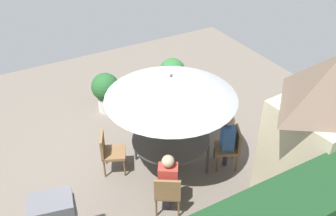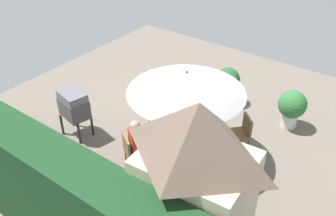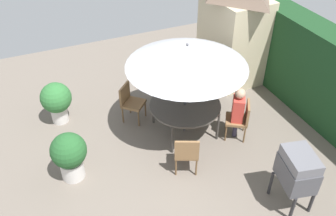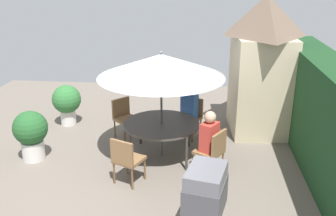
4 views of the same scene
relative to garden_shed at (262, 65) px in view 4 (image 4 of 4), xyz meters
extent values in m
plane|color=#6B6056|center=(1.96, -2.50, -1.61)|extent=(11.00, 11.00, 0.00)
cube|color=#193D1E|center=(1.96, 1.00, -0.57)|extent=(6.43, 0.76, 2.08)
cube|color=#C6B793|center=(0.00, 0.00, -0.48)|extent=(1.65, 1.36, 2.27)
pyramid|color=brown|center=(0.00, 0.00, 1.10)|extent=(1.75, 1.45, 0.89)
cube|color=gray|center=(-0.05, 0.63, -0.73)|extent=(0.66, 0.08, 1.77)
cylinder|color=#47423D|center=(1.60, -2.13, -0.90)|extent=(1.55, 1.55, 0.04)
cylinder|color=#3C3834|center=(1.06, -2.67, -1.26)|extent=(0.05, 0.05, 0.70)
cylinder|color=#3C3834|center=(2.14, -2.67, -1.26)|extent=(0.05, 0.05, 0.70)
cylinder|color=#3C3834|center=(1.06, -1.59, -1.26)|extent=(0.05, 0.05, 0.70)
cylinder|color=#3C3834|center=(2.14, -1.59, -1.26)|extent=(0.05, 0.05, 0.70)
cylinder|color=#4C4C51|center=(1.60, -2.13, -0.54)|extent=(0.04, 0.04, 2.16)
cone|color=gray|center=(1.60, -2.13, 0.32)|extent=(2.48, 2.48, 0.45)
sphere|color=#4C4C51|center=(1.60, -2.13, 0.57)|extent=(0.06, 0.06, 0.06)
cube|color=#47474C|center=(4.18, -1.23, -0.84)|extent=(0.79, 0.64, 0.45)
cube|color=slate|center=(4.18, -1.23, -0.51)|extent=(0.75, 0.61, 0.20)
cylinder|color=#262628|center=(3.87, -1.44, -1.34)|extent=(0.06, 0.06, 0.55)
cylinder|color=#262628|center=(3.87, -1.02, -1.34)|extent=(0.06, 0.06, 0.55)
cube|color=olive|center=(2.20, -1.17, -1.16)|extent=(0.63, 0.63, 0.06)
cube|color=olive|center=(2.31, -0.99, -0.94)|extent=(0.42, 0.29, 0.45)
cylinder|color=brown|center=(2.48, -1.11, -1.39)|extent=(0.04, 0.04, 0.45)
cylinder|color=brown|center=(2.14, -0.89, -1.39)|extent=(0.04, 0.04, 0.45)
cylinder|color=brown|center=(2.26, -1.45, -1.39)|extent=(0.04, 0.04, 0.45)
cylinder|color=brown|center=(1.92, -1.23, -1.39)|extent=(0.04, 0.04, 0.45)
cube|color=olive|center=(0.58, -1.61, -1.16)|extent=(0.62, 0.62, 0.06)
cube|color=olive|center=(0.40, -1.51, -0.94)|extent=(0.25, 0.43, 0.45)
cylinder|color=brown|center=(0.50, -1.34, -1.39)|extent=(0.04, 0.04, 0.45)
cylinder|color=brown|center=(0.32, -1.70, -1.39)|extent=(0.04, 0.04, 0.45)
cylinder|color=brown|center=(0.85, -1.52, -1.39)|extent=(0.04, 0.04, 0.45)
cylinder|color=brown|center=(0.67, -1.88, -1.39)|extent=(0.04, 0.04, 0.45)
cube|color=olive|center=(0.76, -3.03, -1.16)|extent=(0.65, 0.65, 0.06)
cube|color=olive|center=(0.61, -3.19, -0.94)|extent=(0.37, 0.35, 0.45)
cylinder|color=brown|center=(0.47, -3.04, -1.39)|extent=(0.04, 0.04, 0.45)
cylinder|color=brown|center=(0.77, -3.32, -1.39)|extent=(0.04, 0.04, 0.45)
cylinder|color=brown|center=(0.75, -2.75, -1.39)|extent=(0.04, 0.04, 0.45)
cylinder|color=brown|center=(1.04, -3.02, -1.39)|extent=(0.04, 0.04, 0.45)
cube|color=olive|center=(2.65, -2.60, -1.16)|extent=(0.61, 0.61, 0.06)
cube|color=olive|center=(2.84, -2.68, -0.94)|extent=(0.23, 0.44, 0.45)
cylinder|color=brown|center=(2.75, -2.86, -1.39)|extent=(0.04, 0.04, 0.45)
cylinder|color=brown|center=(2.92, -2.49, -1.39)|extent=(0.04, 0.04, 0.45)
cylinder|color=brown|center=(2.39, -2.70, -1.39)|extent=(0.04, 0.04, 0.45)
cylinder|color=brown|center=(2.55, -2.33, -1.39)|extent=(0.04, 0.04, 0.45)
cylinder|color=silver|center=(1.98, -4.73, -1.42)|extent=(0.45, 0.45, 0.40)
sphere|color=#235628|center=(1.98, -4.73, -0.92)|extent=(0.69, 0.69, 0.69)
cylinder|color=silver|center=(0.12, -4.65, -1.43)|extent=(0.37, 0.37, 0.36)
sphere|color=#2D6B33|center=(0.12, -4.65, -0.95)|extent=(0.70, 0.70, 0.70)
cube|color=#CC3D33|center=(2.20, -1.17, -0.86)|extent=(0.42, 0.38, 0.55)
sphere|color=tan|center=(2.20, -1.17, -0.46)|extent=(0.22, 0.22, 0.22)
cylinder|color=#383347|center=(2.20, -1.17, -1.37)|extent=(0.10, 0.10, 0.48)
cube|color=#3866B2|center=(0.58, -1.61, -0.86)|extent=(0.37, 0.41, 0.55)
sphere|color=tan|center=(0.58, -1.61, -0.46)|extent=(0.22, 0.22, 0.22)
cylinder|color=#383347|center=(0.58, -1.61, -1.37)|extent=(0.10, 0.10, 0.48)
camera|label=1|loc=(4.52, 2.98, 3.85)|focal=40.36mm
camera|label=2|loc=(-2.04, 3.42, 4.09)|focal=40.31mm
camera|label=3|loc=(7.23, -4.95, 3.81)|focal=38.76mm
camera|label=4|loc=(8.55, -1.31, 2.05)|focal=40.09mm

